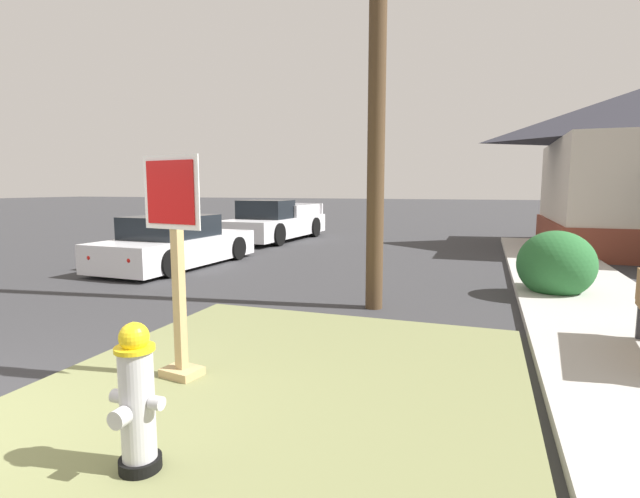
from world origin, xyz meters
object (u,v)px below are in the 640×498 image
(manhole_cover, at_px, (158,367))
(pickup_truck_white, at_px, (274,223))
(stop_sign, at_px, (177,274))
(fire_hydrant, at_px, (137,401))
(parked_sedan_white, at_px, (176,244))

(manhole_cover, distance_m, pickup_truck_white, 12.52)
(stop_sign, relative_size, manhole_cover, 3.05)
(fire_hydrant, bearing_deg, manhole_cover, 124.93)
(manhole_cover, height_order, parked_sedan_white, parked_sedan_white)
(fire_hydrant, relative_size, manhole_cover, 1.42)
(parked_sedan_white, bearing_deg, manhole_cover, -55.96)
(manhole_cover, xyz_separation_m, parked_sedan_white, (-3.88, 5.75, 0.53))
(fire_hydrant, relative_size, stop_sign, 0.46)
(manhole_cover, bearing_deg, fire_hydrant, -55.07)
(stop_sign, xyz_separation_m, manhole_cover, (-0.50, 0.29, -1.09))
(manhole_cover, height_order, pickup_truck_white, pickup_truck_white)
(stop_sign, xyz_separation_m, parked_sedan_white, (-4.38, 6.03, -0.56))
(stop_sign, relative_size, parked_sedan_white, 0.47)
(stop_sign, xyz_separation_m, pickup_truck_white, (-4.53, 12.13, -0.48))
(manhole_cover, bearing_deg, parked_sedan_white, 124.04)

